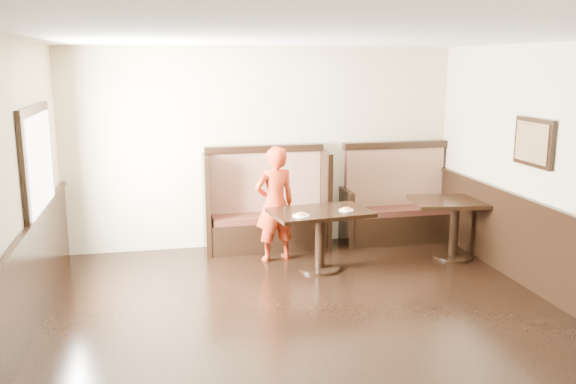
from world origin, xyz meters
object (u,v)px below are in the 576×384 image
object	(u,v)px
table_neighbor	(455,214)
child	(275,204)
table_main	(320,224)
booth_neighbor	(396,208)
booth_main	(266,211)

from	to	relation	value
table_neighbor	child	distance (m)	2.41
child	table_main	bearing A→B (deg)	120.72
booth_neighbor	table_neighbor	size ratio (longest dim) A/B	1.33
booth_neighbor	table_main	world-z (taller)	booth_neighbor
table_neighbor	child	bearing A→B (deg)	179.15
booth_neighbor	child	world-z (taller)	child
booth_main	table_main	size ratio (longest dim) A/B	1.35
booth_neighbor	child	size ratio (longest dim) A/B	1.08
table_main	child	xyz separation A→B (m)	(-0.48, 0.51, 0.17)
booth_main	table_main	distance (m)	1.19
booth_main	table_neighbor	size ratio (longest dim) A/B	1.41
booth_neighbor	table_main	bearing A→B (deg)	-143.53
booth_main	booth_neighbor	world-z (taller)	same
booth_main	table_main	xyz separation A→B (m)	(0.50, -1.08, 0.07)
booth_main	booth_neighbor	xyz separation A→B (m)	(1.95, -0.00, -0.05)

